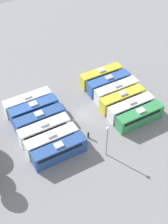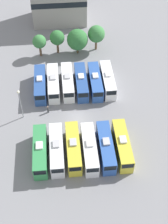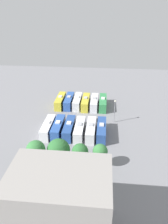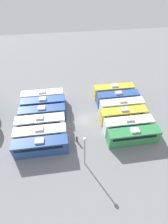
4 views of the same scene
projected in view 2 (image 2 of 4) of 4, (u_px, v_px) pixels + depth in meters
ground_plane at (78, 118)px, 64.15m from camera, size 116.28×116.28×0.00m
bus_0 at (40, 151)px, 56.37m from camera, size 2.44×10.18×3.60m
bus_1 at (57, 149)px, 56.61m from camera, size 2.44×10.18×3.60m
bus_2 at (73, 147)px, 56.86m from camera, size 2.44×10.18×3.60m
bus_3 at (90, 148)px, 56.71m from camera, size 2.44×10.18×3.60m
bus_4 at (106, 147)px, 56.97m from camera, size 2.44×10.18×3.60m
bus_5 at (122, 145)px, 57.27m from camera, size 2.44×10.18×3.60m
bus_6 at (40, 84)px, 68.40m from camera, size 2.44×10.18×3.60m
bus_7 at (53, 83)px, 68.68m from camera, size 2.44×10.18×3.60m
bus_8 at (68, 82)px, 68.94m from camera, size 2.44×10.18×3.60m
bus_9 at (81, 82)px, 68.92m from camera, size 2.44×10.18×3.60m
bus_10 at (95, 81)px, 69.05m from camera, size 2.44×10.18×3.60m
bus_11 at (108, 80)px, 69.39m from camera, size 2.44×10.18×3.60m
worker_person at (48, 110)px, 64.57m from camera, size 0.36×0.36×1.75m
light_pole at (20, 100)px, 60.56m from camera, size 0.60×0.60×7.39m
tree_0 at (39, 42)px, 75.21m from camera, size 3.34×3.34×5.80m
tree_1 at (57, 38)px, 75.88m from camera, size 3.63×3.63×6.19m
tree_2 at (77, 40)px, 76.03m from camera, size 5.18×5.18×6.53m
tree_3 at (96, 34)px, 76.70m from camera, size 4.24×4.24×6.64m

